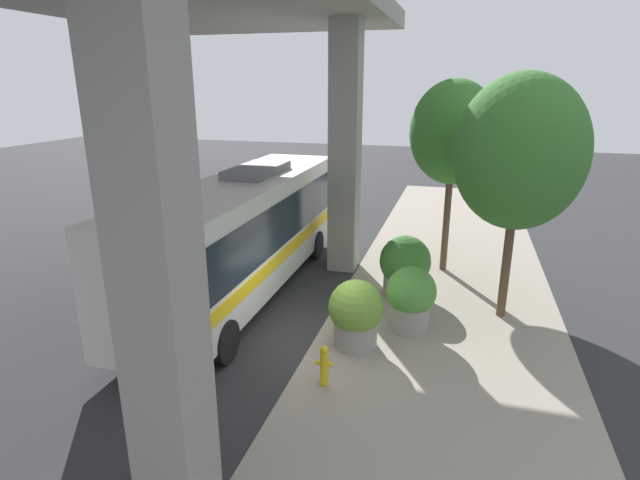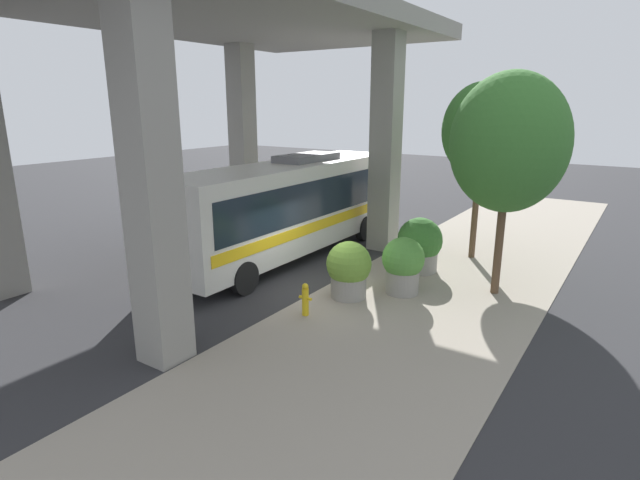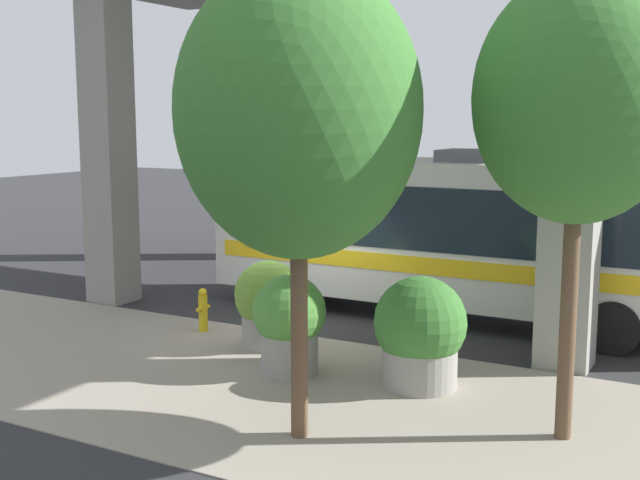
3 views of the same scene
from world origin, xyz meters
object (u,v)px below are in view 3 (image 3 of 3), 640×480
(planter_middle, at_px, (289,322))
(street_tree_far, at_px, (298,112))
(planter_back, at_px, (269,303))
(street_tree_near, at_px, (579,100))
(fire_hydrant, at_px, (203,310))
(planter_front, at_px, (420,333))
(bus, at_px, (454,228))

(planter_middle, bearing_deg, street_tree_far, -146.23)
(planter_back, bearing_deg, street_tree_near, -106.91)
(street_tree_far, bearing_deg, street_tree_near, -62.07)
(fire_hydrant, distance_m, planter_front, 5.19)
(planter_back, bearing_deg, bus, -30.91)
(planter_front, distance_m, planter_middle, 2.22)
(fire_hydrant, xyz_separation_m, planter_front, (-1.02, -5.07, 0.44))
(fire_hydrant, distance_m, street_tree_near, 8.81)
(fire_hydrant, relative_size, planter_middle, 0.53)
(bus, relative_size, planter_middle, 6.30)
(bus, relative_size, planter_back, 6.45)
(street_tree_near, xyz_separation_m, street_tree_far, (-1.66, 3.14, -0.15))
(fire_hydrant, height_order, street_tree_near, street_tree_near)
(planter_front, xyz_separation_m, planter_back, (0.75, 3.32, -0.05))
(fire_hydrant, xyz_separation_m, street_tree_far, (-3.70, -4.41, 3.90))
(fire_hydrant, height_order, street_tree_far, street_tree_far)
(fire_hydrant, xyz_separation_m, street_tree_near, (-2.04, -7.55, 4.05))
(bus, distance_m, street_tree_far, 7.60)
(bus, distance_m, street_tree_near, 7.05)
(fire_hydrant, bearing_deg, street_tree_near, -105.13)
(bus, relative_size, fire_hydrant, 11.86)
(fire_hydrant, distance_m, planter_middle, 3.25)
(fire_hydrant, relative_size, street_tree_far, 0.14)
(bus, xyz_separation_m, street_tree_far, (-7.20, -0.40, 2.39))
(planter_middle, bearing_deg, planter_back, 44.71)
(planter_back, height_order, street_tree_near, street_tree_near)
(bus, height_order, planter_middle, bus)
(planter_back, bearing_deg, street_tree_far, -142.16)
(bus, relative_size, street_tree_far, 1.70)
(bus, height_order, street_tree_far, street_tree_far)
(fire_hydrant, height_order, planter_back, planter_back)
(fire_hydrant, bearing_deg, planter_front, -101.42)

